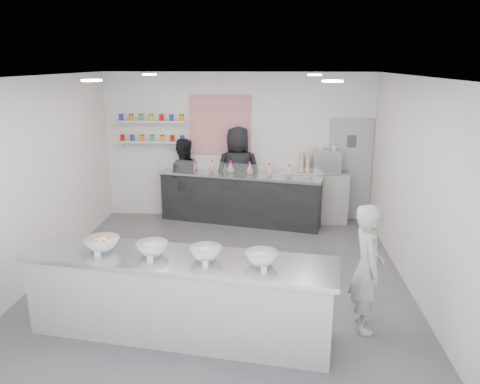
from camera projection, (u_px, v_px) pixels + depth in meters
name	position (u px, v px, depth m)	size (l,w,h in m)	color
floor	(222.00, 278.00, 7.15)	(6.00, 6.00, 0.00)	#515156
ceiling	(220.00, 76.00, 6.34)	(6.00, 6.00, 0.00)	white
back_wall	(238.00, 147.00, 9.62)	(5.50, 5.50, 0.00)	white
left_wall	(37.00, 180.00, 6.94)	(6.00, 6.00, 0.00)	white
right_wall	(416.00, 187.00, 6.54)	(6.00, 6.00, 0.00)	white
back_door	(350.00, 170.00, 9.55)	(0.88, 0.04, 2.10)	#9F9F9C
pattern_panel	(220.00, 125.00, 9.51)	(1.25, 0.03, 1.20)	red
jar_shelf_lower	(153.00, 142.00, 9.63)	(1.45, 0.22, 0.04)	silver
jar_shelf_upper	(152.00, 121.00, 9.52)	(1.45, 0.22, 0.04)	silver
preserve_jars	(152.00, 128.00, 9.53)	(1.45, 0.10, 0.56)	red
downlight_0	(92.00, 80.00, 5.49)	(0.24, 0.24, 0.02)	white
downlight_1	(333.00, 81.00, 5.28)	(0.24, 0.24, 0.02)	white
downlight_2	(149.00, 74.00, 7.98)	(0.24, 0.24, 0.02)	white
downlight_3	(315.00, 75.00, 7.78)	(0.24, 0.24, 0.02)	white
prep_counter	(180.00, 296.00, 5.56)	(3.68, 0.84, 1.00)	#AFAEA9
back_bar	(240.00, 198.00, 9.50)	(3.29, 0.60, 1.02)	black
sneeze_guard	(236.00, 170.00, 9.06)	(3.24, 0.01, 0.28)	white
espresso_ledge	(312.00, 196.00, 9.56)	(1.43, 0.46, 1.07)	#AFAEA9
espresso_machine	(327.00, 161.00, 9.34)	(0.54, 0.38, 0.42)	#93969E
cup_stacks	(304.00, 163.00, 9.39)	(0.25, 0.24, 0.33)	beige
prep_bowls	(179.00, 251.00, 5.41)	(2.33, 0.48, 0.15)	white
label_cards	(176.00, 273.00, 4.93)	(2.01, 0.04, 0.07)	white
cookie_bags	(240.00, 168.00, 9.33)	(2.14, 0.14, 0.26)	#FF75E0
woman_prep	(367.00, 268.00, 5.61)	(0.58, 0.38, 1.60)	beige
staff_left	(183.00, 179.00, 9.74)	(0.82, 0.64, 1.68)	black
staff_right	(238.00, 173.00, 9.62)	(0.95, 0.62, 1.94)	black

